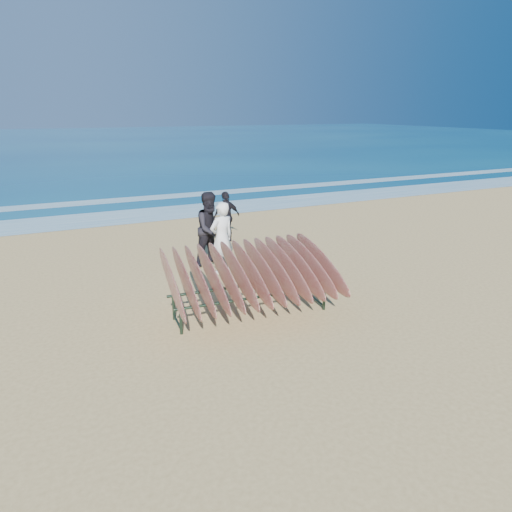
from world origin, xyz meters
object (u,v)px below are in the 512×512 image
object	(u,v)px
person_white	(222,238)
person_dark_b	(226,217)
person_dark_a	(211,229)
surfboard_rack	(251,273)

from	to	relation	value
person_white	person_dark_b	world-z (taller)	person_white
person_white	person_dark_a	distance (m)	0.74
surfboard_rack	person_dark_a	xyz separation A→B (m)	(0.34, 3.30, 0.07)
surfboard_rack	person_dark_b	size ratio (longest dim) A/B	2.12
person_white	person_dark_b	bearing A→B (deg)	-128.15
surfboard_rack	person_dark_b	world-z (taller)	person_dark_b
person_dark_a	person_dark_b	bearing A→B (deg)	42.40
surfboard_rack	person_dark_a	distance (m)	3.32
surfboard_rack	person_dark_b	distance (m)	5.39
person_white	person_dark_b	size ratio (longest dim) A/B	1.15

